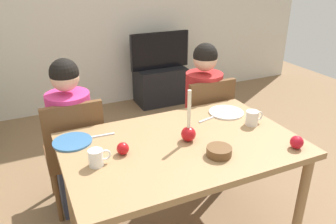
{
  "coord_description": "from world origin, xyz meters",
  "views": [
    {
      "loc": [
        -0.81,
        -1.55,
        1.74
      ],
      "look_at": [
        0.0,
        0.2,
        0.87
      ],
      "focal_mm": 35.61,
      "sensor_mm": 36.0,
      "label": 1
    }
  ],
  "objects_px": {
    "person_right_child": "(203,114)",
    "apple_near_candle": "(123,148)",
    "person_left_child": "(73,140)",
    "candle_centerpiece": "(189,131)",
    "chair_left": "(75,149)",
    "tv": "(160,50)",
    "mug_left": "(97,158)",
    "bowl_walnuts": "(219,151)",
    "tv_stand": "(160,85)",
    "plate_left": "(72,142)",
    "dining_table": "(182,155)",
    "plate_right": "(226,112)",
    "mug_right": "(252,118)",
    "chair_right": "(204,122)",
    "apple_by_left_plate": "(297,142)"
  },
  "relations": [
    {
      "from": "person_left_child",
      "to": "candle_centerpiece",
      "type": "height_order",
      "value": "person_left_child"
    },
    {
      "from": "dining_table",
      "to": "chair_left",
      "type": "xyz_separation_m",
      "value": [
        -0.55,
        0.61,
        -0.15
      ]
    },
    {
      "from": "candle_centerpiece",
      "to": "mug_right",
      "type": "height_order",
      "value": "candle_centerpiece"
    },
    {
      "from": "chair_right",
      "to": "plate_left",
      "type": "distance_m",
      "value": 1.19
    },
    {
      "from": "candle_centerpiece",
      "to": "bowl_walnuts",
      "type": "relative_size",
      "value": 2.3
    },
    {
      "from": "tv",
      "to": "plate_left",
      "type": "height_order",
      "value": "tv"
    },
    {
      "from": "tv",
      "to": "chair_right",
      "type": "bearing_deg",
      "value": -101.13
    },
    {
      "from": "chair_left",
      "to": "tv_stand",
      "type": "distance_m",
      "value": 2.22
    },
    {
      "from": "plate_left",
      "to": "mug_left",
      "type": "bearing_deg",
      "value": -75.88
    },
    {
      "from": "apple_near_candle",
      "to": "chair_left",
      "type": "bearing_deg",
      "value": 107.98
    },
    {
      "from": "mug_left",
      "to": "dining_table",
      "type": "bearing_deg",
      "value": 2.91
    },
    {
      "from": "apple_near_candle",
      "to": "apple_by_left_plate",
      "type": "bearing_deg",
      "value": -21.06
    },
    {
      "from": "person_left_child",
      "to": "mug_left",
      "type": "relative_size",
      "value": 9.62
    },
    {
      "from": "person_left_child",
      "to": "dining_table",
      "type": "bearing_deg",
      "value": -49.42
    },
    {
      "from": "chair_right",
      "to": "apple_near_candle",
      "type": "bearing_deg",
      "value": -146.61
    },
    {
      "from": "dining_table",
      "to": "person_right_child",
      "type": "relative_size",
      "value": 1.19
    },
    {
      "from": "chair_left",
      "to": "plate_left",
      "type": "relative_size",
      "value": 3.86
    },
    {
      "from": "dining_table",
      "to": "plate_right",
      "type": "xyz_separation_m",
      "value": [
        0.48,
        0.25,
        0.09
      ]
    },
    {
      "from": "chair_right",
      "to": "tv",
      "type": "xyz_separation_m",
      "value": [
        0.33,
        1.69,
        0.2
      ]
    },
    {
      "from": "person_right_child",
      "to": "tv",
      "type": "relative_size",
      "value": 1.48
    },
    {
      "from": "chair_left",
      "to": "chair_right",
      "type": "distance_m",
      "value": 1.07
    },
    {
      "from": "bowl_walnuts",
      "to": "apple_by_left_plate",
      "type": "height_order",
      "value": "apple_by_left_plate"
    },
    {
      "from": "tv",
      "to": "bowl_walnuts",
      "type": "distance_m",
      "value": 2.62
    },
    {
      "from": "chair_left",
      "to": "person_left_child",
      "type": "height_order",
      "value": "person_left_child"
    },
    {
      "from": "person_right_child",
      "to": "mug_right",
      "type": "bearing_deg",
      "value": -89.07
    },
    {
      "from": "person_left_child",
      "to": "candle_centerpiece",
      "type": "distance_m",
      "value": 0.9
    },
    {
      "from": "dining_table",
      "to": "mug_left",
      "type": "bearing_deg",
      "value": -177.09
    },
    {
      "from": "person_right_child",
      "to": "apple_near_candle",
      "type": "relative_size",
      "value": 16.68
    },
    {
      "from": "chair_right",
      "to": "plate_right",
      "type": "bearing_deg",
      "value": -96.52
    },
    {
      "from": "tv",
      "to": "mug_left",
      "type": "xyz_separation_m",
      "value": [
        -1.38,
        -2.33,
        0.09
      ]
    },
    {
      "from": "mug_left",
      "to": "plate_left",
      "type": "bearing_deg",
      "value": 104.12
    },
    {
      "from": "person_right_child",
      "to": "apple_near_candle",
      "type": "xyz_separation_m",
      "value": [
        -0.88,
        -0.61,
        0.22
      ]
    },
    {
      "from": "tv_stand",
      "to": "apple_near_candle",
      "type": "height_order",
      "value": "apple_near_candle"
    },
    {
      "from": "chair_right",
      "to": "candle_centerpiece",
      "type": "height_order",
      "value": "candle_centerpiece"
    },
    {
      "from": "tv_stand",
      "to": "plate_right",
      "type": "bearing_deg",
      "value": -100.34
    },
    {
      "from": "chair_right",
      "to": "mug_right",
      "type": "height_order",
      "value": "chair_right"
    },
    {
      "from": "tv_stand",
      "to": "mug_right",
      "type": "relative_size",
      "value": 4.99
    },
    {
      "from": "candle_centerpiece",
      "to": "mug_left",
      "type": "relative_size",
      "value": 2.68
    },
    {
      "from": "chair_left",
      "to": "mug_left",
      "type": "bearing_deg",
      "value": -87.4
    },
    {
      "from": "apple_by_left_plate",
      "to": "plate_left",
      "type": "bearing_deg",
      "value": 152.41
    },
    {
      "from": "mug_right",
      "to": "person_left_child",
      "type": "bearing_deg",
      "value": 150.35
    },
    {
      "from": "plate_right",
      "to": "mug_right",
      "type": "bearing_deg",
      "value": -77.25
    },
    {
      "from": "person_right_child",
      "to": "apple_near_candle",
      "type": "height_order",
      "value": "person_right_child"
    },
    {
      "from": "tv_stand",
      "to": "person_right_child",
      "type": "bearing_deg",
      "value": -101.34
    },
    {
      "from": "chair_left",
      "to": "person_left_child",
      "type": "xyz_separation_m",
      "value": [
        0.0,
        0.03,
        0.06
      ]
    },
    {
      "from": "person_left_child",
      "to": "person_right_child",
      "type": "relative_size",
      "value": 1.0
    },
    {
      "from": "mug_right",
      "to": "apple_near_candle",
      "type": "distance_m",
      "value": 0.89
    },
    {
      "from": "tv",
      "to": "apple_by_left_plate",
      "type": "distance_m",
      "value": 2.65
    },
    {
      "from": "chair_left",
      "to": "person_left_child",
      "type": "distance_m",
      "value": 0.07
    },
    {
      "from": "dining_table",
      "to": "plate_left",
      "type": "height_order",
      "value": "plate_left"
    }
  ]
}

